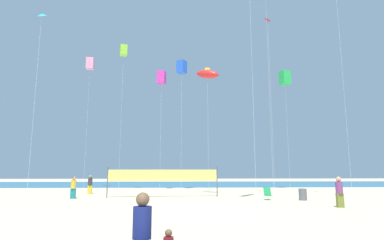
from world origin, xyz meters
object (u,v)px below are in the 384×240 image
volleyball_net (163,176)px  beach_handbag (256,198)px  kite_red_inflatable (208,74)px  kite_cyan_diamond (41,19)px  beachgoer_charcoal_shirt (90,184)px  beachgoer_mustard_shirt (73,187)px  kite_blue_box (182,67)px  kite_lime_box (124,51)px  trash_barrel (303,194)px  kite_green_box (285,78)px  mother_figure (142,232)px  kite_red_diamond (268,23)px  kite_pink_box (90,64)px  beachgoer_plum_shirt (339,191)px  folding_beach_chair (268,193)px  kite_magenta_box (161,78)px

volleyball_net → beach_handbag: (6.75, -2.99, -1.50)m
kite_red_inflatable → kite_cyan_diamond: size_ratio=0.89×
beachgoer_charcoal_shirt → beachgoer_mustard_shirt: bearing=34.3°
beachgoer_mustard_shirt → kite_blue_box: size_ratio=0.12×
kite_lime_box → kite_blue_box: bearing=-2.0°
trash_barrel → kite_green_box: size_ratio=0.06×
mother_figure → volleyball_net: 18.91m
kite_red_diamond → kite_blue_box: (-9.23, 1.15, -4.64)m
kite_red_diamond → kite_pink_box: 21.29m
kite_pink_box → kite_green_box: kite_pink_box is taller
kite_blue_box → kite_cyan_diamond: size_ratio=1.11×
kite_cyan_diamond → kite_red_inflatable: bearing=30.9°
beachgoer_mustard_shirt → beach_handbag: beachgoer_mustard_shirt is taller
beachgoer_plum_shirt → kite_blue_box: (-9.18, 13.72, 12.07)m
beachgoer_mustard_shirt → beach_handbag: size_ratio=4.80×
mother_figure → folding_beach_chair: mother_figure is taller
beachgoer_mustard_shirt → kite_pink_box: size_ratio=0.11×
beachgoer_charcoal_shirt → trash_barrel: bearing=103.0°
kite_red_diamond → kite_lime_box: kite_red_diamond is taller
kite_pink_box → kite_red_inflatable: bearing=-37.6°
trash_barrel → kite_red_inflatable: bearing=150.1°
mother_figure → folding_beach_chair: size_ratio=1.92×
beach_handbag → kite_red_diamond: size_ratio=0.02×
trash_barrel → kite_red_diamond: size_ratio=0.05×
mother_figure → kite_pink_box: size_ratio=0.11×
mother_figure → beachgoer_charcoal_shirt: size_ratio=1.00×
kite_magenta_box → kite_red_inflatable: bearing=-53.8°
volleyball_net → kite_red_inflatable: (3.71, 0.69, 8.85)m
beachgoer_plum_shirt → volleyball_net: volleyball_net is taller
kite_pink_box → kite_blue_box: bearing=-22.5°
folding_beach_chair → kite_pink_box: (-17.36, 13.55, 14.39)m
trash_barrel → kite_lime_box: bearing=147.4°
beachgoer_mustard_shirt → beach_handbag: bearing=176.5°
mother_figure → kite_blue_box: bearing=97.5°
beachgoer_mustard_shirt → volleyball_net: size_ratio=0.19×
beachgoer_plum_shirt → kite_pink_box: kite_pink_box is taller
kite_blue_box → kite_green_box: (11.67, 1.45, -0.60)m
kite_blue_box → beachgoer_plum_shirt: bearing=-56.2°
beachgoer_mustard_shirt → kite_cyan_diamond: 12.23m
kite_red_inflatable → kite_green_box: 11.96m
kite_magenta_box → beachgoer_plum_shirt: bearing=-51.2°
beachgoer_mustard_shirt → kite_green_box: (19.93, 8.87, 11.53)m
beachgoer_plum_shirt → beachgoer_charcoal_shirt: beachgoer_plum_shirt is taller
mother_figure → kite_red_inflatable: kite_red_inflatable is taller
beachgoer_mustard_shirt → kite_cyan_diamond: size_ratio=0.13×
folding_beach_chair → beach_handbag: size_ratio=2.55×
folding_beach_chair → kite_lime_box: kite_lime_box is taller
kite_red_inflatable → kite_green_box: bearing=37.0°
kite_magenta_box → trash_barrel: bearing=-41.9°
kite_red_diamond → kite_cyan_diamond: bearing=-148.4°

